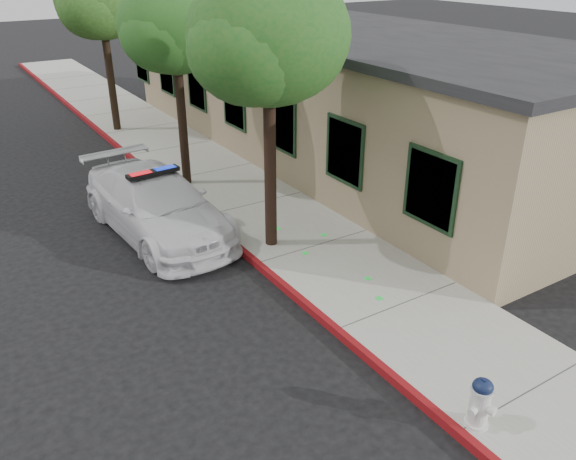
# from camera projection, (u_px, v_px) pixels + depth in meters

# --- Properties ---
(ground) EXTENTS (120.00, 120.00, 0.00)m
(ground) POSITION_uv_depth(u_px,v_px,m) (335.00, 336.00, 10.81)
(ground) COLOR black
(ground) RESTS_ON ground
(sidewalk) EXTENTS (3.20, 60.00, 0.15)m
(sidewalk) POSITION_uv_depth(u_px,v_px,m) (314.00, 248.00, 13.82)
(sidewalk) COLOR #9C9B8E
(sidewalk) RESTS_ON ground
(red_curb) EXTENTS (0.14, 60.00, 0.16)m
(red_curb) POSITION_uv_depth(u_px,v_px,m) (259.00, 265.00, 13.08)
(red_curb) COLOR maroon
(red_curb) RESTS_ON ground
(clapboard_building) EXTENTS (7.30, 20.89, 4.24)m
(clapboard_building) POSITION_uv_depth(u_px,v_px,m) (338.00, 91.00, 19.93)
(clapboard_building) COLOR tan
(clapboard_building) RESTS_ON ground
(police_car) EXTENTS (2.63, 5.60, 1.70)m
(police_car) POSITION_uv_depth(u_px,v_px,m) (157.00, 205.00, 14.40)
(police_car) COLOR silver
(police_car) RESTS_ON ground
(fire_hydrant) EXTENTS (0.50, 0.43, 0.86)m
(fire_hydrant) POSITION_uv_depth(u_px,v_px,m) (480.00, 402.00, 8.41)
(fire_hydrant) COLOR white
(fire_hydrant) RESTS_ON sidewalk
(street_tree_near) EXTENTS (3.69, 3.41, 6.25)m
(street_tree_near) POSITION_uv_depth(u_px,v_px,m) (269.00, 42.00, 11.88)
(street_tree_near) COLOR black
(street_tree_near) RESTS_ON sidewalk
(street_tree_mid) EXTENTS (3.18, 3.08, 5.84)m
(street_tree_mid) POSITION_uv_depth(u_px,v_px,m) (175.00, 30.00, 15.64)
(street_tree_mid) COLOR black
(street_tree_mid) RESTS_ON sidewalk
(street_tree_far) EXTENTS (3.42, 3.23, 6.11)m
(street_tree_far) POSITION_uv_depth(u_px,v_px,m) (102.00, 5.00, 20.74)
(street_tree_far) COLOR black
(street_tree_far) RESTS_ON sidewalk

